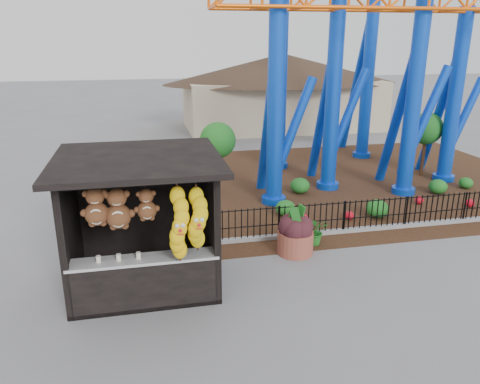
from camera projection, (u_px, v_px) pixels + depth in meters
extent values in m
plane|color=slate|center=(283.00, 295.00, 10.53)|extent=(120.00, 120.00, 0.00)
cube|color=#331E11|center=(320.00, 182.00, 18.75)|extent=(18.00, 12.00, 0.02)
cube|color=gray|center=(381.00, 228.00, 14.09)|extent=(18.00, 0.18, 0.12)
cube|color=black|center=(146.00, 281.00, 11.03)|extent=(3.20, 2.60, 0.10)
cube|color=black|center=(141.00, 206.00, 11.73)|extent=(3.20, 0.12, 3.00)
cube|color=black|center=(71.00, 229.00, 10.27)|extent=(0.12, 2.60, 3.00)
cube|color=black|center=(209.00, 219.00, 10.88)|extent=(0.12, 2.60, 3.00)
cube|color=black|center=(137.00, 160.00, 9.86)|extent=(3.50, 3.40, 0.12)
cube|color=black|center=(63.00, 253.00, 9.13)|extent=(0.14, 0.14, 3.00)
cube|color=black|center=(217.00, 240.00, 9.74)|extent=(0.14, 0.14, 3.00)
cube|color=black|center=(145.00, 284.00, 9.90)|extent=(3.00, 0.50, 1.10)
cube|color=#B9B9BD|center=(144.00, 259.00, 9.72)|extent=(3.10, 0.55, 0.06)
cylinder|color=black|center=(138.00, 186.00, 8.81)|extent=(2.90, 0.04, 0.04)
cylinder|color=blue|center=(276.00, 102.00, 15.30)|extent=(0.56, 0.56, 7.00)
cylinder|color=blue|center=(273.00, 200.00, 16.36)|extent=(0.84, 0.84, 0.24)
cylinder|color=blue|center=(333.00, 92.00, 16.87)|extent=(0.56, 0.56, 7.30)
cylinder|color=blue|center=(327.00, 185.00, 17.97)|extent=(0.84, 0.84, 0.24)
cylinder|color=blue|center=(415.00, 91.00, 16.22)|extent=(0.56, 0.56, 7.50)
cylinder|color=blue|center=(403.00, 190.00, 17.35)|extent=(0.84, 0.84, 0.24)
cylinder|color=blue|center=(455.00, 98.00, 17.97)|extent=(0.56, 0.56, 6.60)
cylinder|color=blue|center=(443.00, 177.00, 18.96)|extent=(0.84, 0.84, 0.24)
cylinder|color=blue|center=(281.00, 57.00, 19.39)|extent=(0.56, 0.56, 9.50)
cylinder|color=blue|center=(278.00, 165.00, 20.84)|extent=(0.84, 0.84, 0.24)
cylinder|color=blue|center=(371.00, 44.00, 21.05)|extent=(0.56, 0.56, 10.50)
cylinder|color=blue|center=(361.00, 155.00, 22.66)|extent=(0.84, 0.84, 0.24)
cylinder|color=blue|center=(268.00, 124.00, 16.41)|extent=(0.36, 2.21, 5.85)
cylinder|color=blue|center=(292.00, 131.00, 16.05)|extent=(1.62, 0.32, 3.73)
cylinder|color=blue|center=(323.00, 113.00, 17.99)|extent=(0.36, 2.29, 6.10)
cylinder|color=blue|center=(346.00, 120.00, 17.63)|extent=(1.67, 0.32, 3.88)
cylinder|color=blue|center=(398.00, 114.00, 17.34)|extent=(0.36, 2.34, 6.26)
cylinder|color=blue|center=(424.00, 121.00, 16.98)|extent=(1.71, 0.32, 3.99)
cylinder|color=blue|center=(438.00, 116.00, 19.06)|extent=(0.36, 2.10, 5.53)
cylinder|color=blue|center=(462.00, 122.00, 18.69)|extent=(1.54, 0.32, 3.52)
cylinder|color=#984837|center=(295.00, 242.00, 12.48)|extent=(1.02, 1.02, 0.62)
ellipsoid|color=#321419|center=(296.00, 220.00, 12.28)|extent=(0.70, 0.70, 0.64)
imported|color=#265819|center=(315.00, 231.00, 13.00)|extent=(0.85, 0.79, 0.79)
ellipsoid|color=#1B5E1C|center=(286.00, 208.00, 15.10)|extent=(0.64, 0.64, 0.51)
ellipsoid|color=#1B5E1C|center=(377.00, 209.00, 14.97)|extent=(0.72, 0.72, 0.57)
ellipsoid|color=#1B5E1C|center=(438.00, 187.00, 17.26)|extent=(0.66, 0.66, 0.53)
ellipsoid|color=#1B5E1C|center=(300.00, 186.00, 17.30)|extent=(0.72, 0.72, 0.57)
ellipsoid|color=#1B5E1C|center=(466.00, 183.00, 17.89)|extent=(0.52, 0.52, 0.42)
sphere|color=red|center=(304.00, 218.00, 14.56)|extent=(0.28, 0.28, 0.28)
sphere|color=red|center=(349.00, 215.00, 14.79)|extent=(0.28, 0.28, 0.28)
sphere|color=red|center=(419.00, 200.00, 16.20)|extent=(0.28, 0.28, 0.28)
sphere|color=red|center=(470.00, 203.00, 15.90)|extent=(0.28, 0.28, 0.28)
cube|color=#BFAD8C|center=(282.00, 104.00, 29.82)|extent=(12.00, 6.00, 3.00)
cone|color=#332319|center=(283.00, 65.00, 29.07)|extent=(15.00, 15.00, 1.80)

